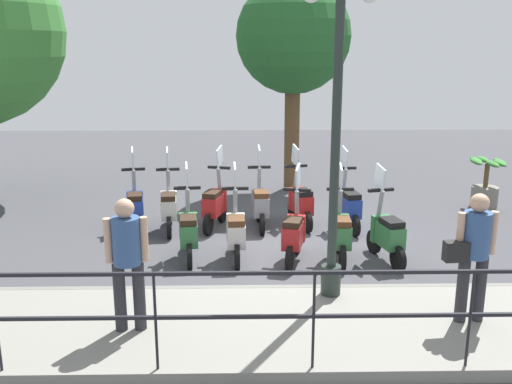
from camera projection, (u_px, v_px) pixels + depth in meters
name	position (u px, v px, depth m)	size (l,w,h in m)	color
ground_plane	(285.00, 244.00, 10.02)	(28.00, 28.00, 0.00)	#424247
promenade_walkway	(302.00, 326.00, 6.95)	(2.20, 20.00, 0.15)	gray
fence_railing	(314.00, 300.00, 5.73)	(0.04, 16.03, 1.07)	black
lamp_post_near	(335.00, 153.00, 7.19)	(0.26, 0.90, 4.33)	#232D28
pedestrian_with_bag	(474.00, 248.00, 6.69)	(0.35, 0.64, 1.59)	#28282D
pedestrian_distant	(127.00, 255.00, 6.48)	(0.36, 0.49, 1.59)	#28282D
tree_distant	(293.00, 38.00, 13.04)	(2.64, 2.64, 4.92)	brown
potted_palm	(485.00, 187.00, 12.22)	(1.06, 0.66, 1.05)	slate
scooter_near_0	(387.00, 233.00, 9.09)	(1.21, 0.51, 1.54)	black
scooter_near_1	(341.00, 232.00, 9.13)	(1.23, 0.44, 1.54)	black
scooter_near_2	(294.00, 233.00, 9.09)	(1.21, 0.51, 1.54)	black
scooter_near_3	(236.00, 232.00, 9.17)	(1.23, 0.44, 1.54)	black
scooter_near_4	(189.00, 231.00, 9.21)	(1.23, 0.44, 1.54)	black
scooter_far_0	(348.00, 205.00, 10.71)	(1.23, 0.46, 1.54)	black
scooter_far_1	(300.00, 202.00, 10.91)	(1.21, 0.52, 1.54)	black
scooter_far_2	(260.00, 203.00, 10.81)	(1.23, 0.44, 1.54)	black
scooter_far_3	(215.00, 204.00, 10.78)	(1.20, 0.53, 1.54)	black
scooter_far_4	(169.00, 206.00, 10.61)	(1.23, 0.44, 1.54)	black
scooter_far_5	(135.00, 206.00, 10.62)	(1.22, 0.49, 1.54)	black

